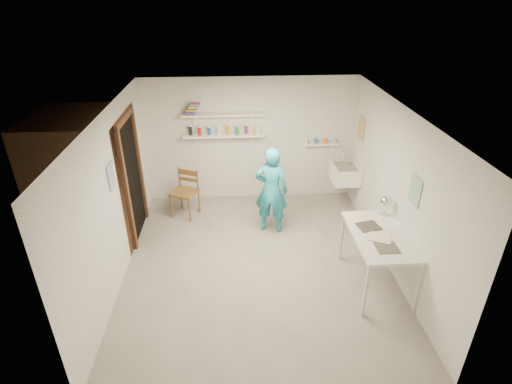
{
  "coord_description": "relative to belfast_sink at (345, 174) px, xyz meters",
  "views": [
    {
      "loc": [
        -0.34,
        -4.95,
        3.86
      ],
      "look_at": [
        0.0,
        0.4,
        1.05
      ],
      "focal_mm": 28.0,
      "sensor_mm": 36.0,
      "label": 1
    }
  ],
  "objects": [
    {
      "name": "floor",
      "position": [
        -1.75,
        -1.7,
        -0.71
      ],
      "size": [
        4.0,
        4.5,
        0.02
      ],
      "primitive_type": "cube",
      "color": "slate",
      "rests_on": "ground"
    },
    {
      "name": "ceiling",
      "position": [
        -1.75,
        -1.7,
        1.71
      ],
      "size": [
        4.0,
        4.5,
        0.02
      ],
      "primitive_type": "cube",
      "color": "silver",
      "rests_on": "wall_back"
    },
    {
      "name": "wall_back",
      "position": [
        -1.75,
        0.56,
        0.5
      ],
      "size": [
        4.0,
        0.02,
        2.4
      ],
      "primitive_type": "cube",
      "color": "silver",
      "rests_on": "ground"
    },
    {
      "name": "wall_front",
      "position": [
        -1.75,
        -3.96,
        0.5
      ],
      "size": [
        4.0,
        0.02,
        2.4
      ],
      "primitive_type": "cube",
      "color": "silver",
      "rests_on": "ground"
    },
    {
      "name": "wall_left",
      "position": [
        -3.76,
        -1.7,
        0.5
      ],
      "size": [
        0.02,
        4.5,
        2.4
      ],
      "primitive_type": "cube",
      "color": "silver",
      "rests_on": "ground"
    },
    {
      "name": "wall_right",
      "position": [
        0.26,
        -1.7,
        0.5
      ],
      "size": [
        0.02,
        4.5,
        2.4
      ],
      "primitive_type": "cube",
      "color": "silver",
      "rests_on": "ground"
    },
    {
      "name": "doorway_recess",
      "position": [
        -3.74,
        -0.65,
        0.3
      ],
      "size": [
        0.02,
        0.9,
        2.0
      ],
      "primitive_type": "cube",
      "color": "black",
      "rests_on": "wall_left"
    },
    {
      "name": "corridor_box",
      "position": [
        -4.45,
        -0.65,
        0.35
      ],
      "size": [
        1.4,
        1.5,
        2.1
      ],
      "primitive_type": "cube",
      "color": "brown",
      "rests_on": "ground"
    },
    {
      "name": "door_lintel",
      "position": [
        -3.72,
        -0.65,
        1.35
      ],
      "size": [
        0.06,
        1.05,
        0.1
      ],
      "primitive_type": "cube",
      "color": "brown",
      "rests_on": "wall_left"
    },
    {
      "name": "door_jamb_near",
      "position": [
        -3.72,
        -1.15,
        0.3
      ],
      "size": [
        0.06,
        0.1,
        2.0
      ],
      "primitive_type": "cube",
      "color": "brown",
      "rests_on": "ground"
    },
    {
      "name": "door_jamb_far",
      "position": [
        -3.72,
        -0.15,
        0.3
      ],
      "size": [
        0.06,
        0.1,
        2.0
      ],
      "primitive_type": "cube",
      "color": "brown",
      "rests_on": "ground"
    },
    {
      "name": "shelf_lower",
      "position": [
        -2.25,
        0.43,
        0.65
      ],
      "size": [
        1.5,
        0.22,
        0.03
      ],
      "primitive_type": "cube",
      "color": "white",
      "rests_on": "wall_back"
    },
    {
      "name": "shelf_upper",
      "position": [
        -2.25,
        0.43,
        1.05
      ],
      "size": [
        1.5,
        0.22,
        0.03
      ],
      "primitive_type": "cube",
      "color": "white",
      "rests_on": "wall_back"
    },
    {
      "name": "ledge_shelf",
      "position": [
        -0.4,
        0.47,
        0.42
      ],
      "size": [
        0.7,
        0.14,
        0.03
      ],
      "primitive_type": "cube",
      "color": "white",
      "rests_on": "wall_back"
    },
    {
      "name": "poster_left",
      "position": [
        -3.74,
        -1.65,
        0.85
      ],
      "size": [
        0.01,
        0.28,
        0.36
      ],
      "primitive_type": "cube",
      "color": "#334C7F",
      "rests_on": "wall_left"
    },
    {
      "name": "poster_right_a",
      "position": [
        0.24,
        0.1,
        0.85
      ],
      "size": [
        0.01,
        0.34,
        0.42
      ],
      "primitive_type": "cube",
      "color": "#995933",
      "rests_on": "wall_right"
    },
    {
      "name": "poster_right_b",
      "position": [
        0.24,
        -2.25,
        0.8
      ],
      "size": [
        0.01,
        0.3,
        0.38
      ],
      "primitive_type": "cube",
      "color": "#3F724C",
      "rests_on": "wall_right"
    },
    {
      "name": "belfast_sink",
      "position": [
        0.0,
        0.0,
        0.0
      ],
      "size": [
        0.48,
        0.6,
        0.3
      ],
      "primitive_type": "cube",
      "color": "white",
      "rests_on": "wall_right"
    },
    {
      "name": "man",
      "position": [
        -1.46,
        -0.73,
        0.07
      ],
      "size": [
        0.64,
        0.5,
        1.54
      ],
      "primitive_type": "imported",
      "rotation": [
        0.0,
        0.0,
        2.88
      ],
      "color": "teal",
      "rests_on": "ground"
    },
    {
      "name": "wall_clock",
      "position": [
        -1.51,
        -0.52,
        0.33
      ],
      "size": [
        0.28,
        0.11,
        0.28
      ],
      "primitive_type": "cylinder",
      "rotation": [
        1.57,
        0.0,
        -0.26
      ],
      "color": "beige",
      "rests_on": "man"
    },
    {
      "name": "wooden_chair",
      "position": [
        -2.99,
        -0.14,
        -0.23
      ],
      "size": [
        0.57,
        0.56,
        0.95
      ],
      "primitive_type": "cube",
      "rotation": [
        0.0,
        0.0,
        -0.42
      ],
      "color": "brown",
      "rests_on": "ground"
    },
    {
      "name": "work_table",
      "position": [
        -0.11,
        -2.27,
        -0.27
      ],
      "size": [
        0.77,
        1.28,
        0.85
      ],
      "primitive_type": "cube",
      "color": "silver",
      "rests_on": "ground"
    },
    {
      "name": "desk_lamp",
      "position": [
        0.1,
        -1.75,
        0.37
      ],
      "size": [
        0.16,
        0.16,
        0.16
      ],
      "primitive_type": "sphere",
      "color": "silver",
      "rests_on": "work_table"
    },
    {
      "name": "spray_cans",
      "position": [
        -2.25,
        0.43,
        0.75
      ],
      "size": [
        1.29,
        0.06,
        0.17
      ],
      "color": "black",
      "rests_on": "shelf_lower"
    },
    {
      "name": "book_stack",
      "position": [
        -2.79,
        0.43,
        1.16
      ],
      "size": [
        0.3,
        0.14,
        0.2
      ],
      "color": "red",
      "rests_on": "shelf_upper"
    },
    {
      "name": "ledge_pots",
      "position": [
        -0.4,
        0.47,
        0.48
      ],
      "size": [
        0.48,
        0.07,
        0.09
      ],
      "color": "silver",
      "rests_on": "ledge_shelf"
    },
    {
      "name": "papers",
      "position": [
        -0.11,
        -2.27,
        0.16
      ],
      "size": [
        0.3,
        0.22,
        0.02
      ],
      "color": "silver",
      "rests_on": "work_table"
    }
  ]
}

